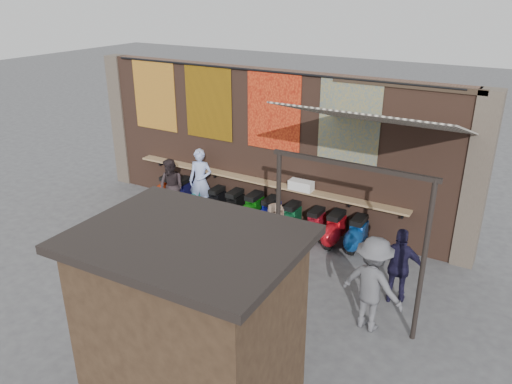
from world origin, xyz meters
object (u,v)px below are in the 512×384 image
scooter_stool_2 (198,198)px  market_stall (192,333)px  scooter_stool_8 (314,225)px  scooter_stool_3 (216,201)px  scooter_stool_4 (233,206)px  scooter_stool_5 (252,209)px  shopper_navy (400,267)px  shopper_grey (372,284)px  scooter_stool_0 (167,188)px  scooter_stool_6 (269,214)px  diner_right (171,187)px  shopper_tan (275,233)px  scooter_stool_10 (357,234)px  diner_left (201,181)px  scooter_stool_9 (334,229)px  scooter_stool_7 (291,218)px  shelf_box (301,185)px  scooter_stool_1 (182,192)px

scooter_stool_2 → market_stall: size_ratio=0.25×
market_stall → scooter_stool_8: bearing=95.6°
scooter_stool_3 → market_stall: market_stall is taller
scooter_stool_3 → scooter_stool_4: size_ratio=0.92×
scooter_stool_5 → scooter_stool_8: size_ratio=1.07×
scooter_stool_2 → shopper_navy: shopper_navy is taller
scooter_stool_3 → shopper_grey: bearing=-26.9°
scooter_stool_0 → scooter_stool_6: 3.47m
scooter_stool_8 → diner_right: bearing=-171.3°
scooter_stool_4 → market_stall: (3.13, -5.88, 1.02)m
diner_right → shopper_tan: diner_right is taller
scooter_stool_5 → market_stall: size_ratio=0.31×
scooter_stool_5 → shopper_tan: (1.47, -1.45, 0.31)m
scooter_stool_10 → scooter_stool_3: bearing=179.9°
scooter_stool_3 → scooter_stool_10: size_ratio=0.90×
diner_left → diner_right: bearing=-151.9°
scooter_stool_4 → shopper_navy: shopper_navy is taller
scooter_stool_0 → scooter_stool_9: (5.28, -0.05, 0.03)m
scooter_stool_10 → diner_left: diner_left is taller
market_stall → diner_right: bearing=130.3°
scooter_stool_0 → scooter_stool_5: 2.93m
scooter_stool_7 → scooter_stool_8: (0.68, -0.03, 0.00)m
scooter_stool_8 → shopper_grey: bearing=-49.2°
scooter_stool_7 → shelf_box: bearing=60.9°
shelf_box → market_stall: bearing=-78.3°
scooter_stool_5 → scooter_stool_10: bearing=0.3°
scooter_stool_5 → scooter_stool_10: size_ratio=1.01×
scooter_stool_2 → scooter_stool_9: size_ratio=0.81×
scooter_stool_5 → scooter_stool_9: 2.34m
scooter_stool_5 → scooter_stool_6: (0.54, -0.04, 0.00)m
shopper_grey → scooter_stool_9: bearing=-45.3°
scooter_stool_0 → market_stall: (5.48, -5.94, 1.03)m
scooter_stool_1 → shopper_tan: size_ratio=0.57×
scooter_stool_9 → scooter_stool_5: bearing=179.3°
scooter_stool_3 → scooter_stool_5: size_ratio=0.89×
scooter_stool_1 → scooter_stool_3: bearing=1.1°
scooter_stool_2 → scooter_stool_8: size_ratio=0.88×
scooter_stool_0 → scooter_stool_8: size_ratio=1.02×
diner_right → market_stall: size_ratio=0.56×
scooter_stool_4 → scooter_stool_10: 3.49m
scooter_stool_0 → scooter_stool_7: scooter_stool_0 is taller
shopper_grey → market_stall: bearing=74.8°
scooter_stool_1 → scooter_stool_8: (4.17, 0.02, -0.01)m
scooter_stool_3 → market_stall: size_ratio=0.27×
scooter_stool_8 → shopper_navy: bearing=-32.8°
scooter_stool_3 → shopper_tan: 3.08m
scooter_stool_1 → shopper_tan: bearing=-20.7°
scooter_stool_0 → diner_left: size_ratio=0.46×
scooter_stool_4 → scooter_stool_7: bearing=2.9°
scooter_stool_0 → shopper_tan: shopper_tan is taller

